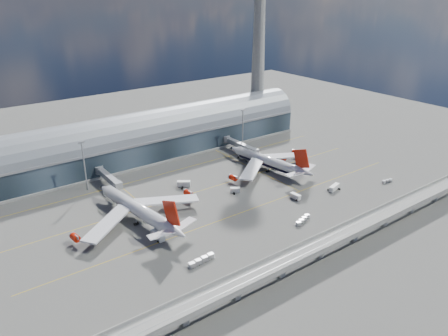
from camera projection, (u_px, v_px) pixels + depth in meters
ground at (232, 203)px, 206.90m from camera, size 500.00×500.00×0.00m
taxi_lines at (206, 187)px, 223.32m from camera, size 200.00×80.12×0.01m
terminal at (153, 137)px, 260.43m from camera, size 200.00×30.00×28.00m
control_tower at (258, 55)px, 294.79m from camera, size 19.00×19.00×103.00m
guideway at (320, 245)px, 163.99m from camera, size 220.00×8.50×7.20m
floodlight_mast_left at (84, 165)px, 215.22m from camera, size 3.00×0.70×25.70m
floodlight_mast_right at (243, 128)px, 269.70m from camera, size 3.00×0.70×25.70m
airliner_left at (139, 210)px, 188.92m from camera, size 60.73×63.88×19.47m
airliner_right at (269, 162)px, 242.31m from camera, size 56.43×59.02×18.74m
jet_bridge_left at (107, 176)px, 222.72m from camera, size 4.40×28.00×7.25m
jet_bridge_right at (239, 145)px, 266.98m from camera, size 4.40×32.00×7.25m
service_truck_0 at (158, 235)px, 177.14m from camera, size 2.93×7.63×3.12m
service_truck_1 at (235, 190)px, 216.76m from camera, size 5.04×4.31×2.69m
service_truck_2 at (334, 188)px, 219.22m from camera, size 8.01×4.09×2.79m
service_truck_3 at (295, 196)px, 210.33m from camera, size 2.50×5.60×2.66m
service_truck_4 at (242, 156)px, 259.58m from camera, size 3.18×5.18×2.80m
service_truck_5 at (184, 184)px, 222.79m from camera, size 6.89×6.00×3.22m
cargo_train_0 at (201, 260)px, 162.20m from camera, size 11.77×2.86×1.94m
cargo_train_1 at (303, 220)px, 190.20m from camera, size 10.42×4.69×1.73m
cargo_train_2 at (387, 181)px, 228.04m from camera, size 7.00×2.32×1.54m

